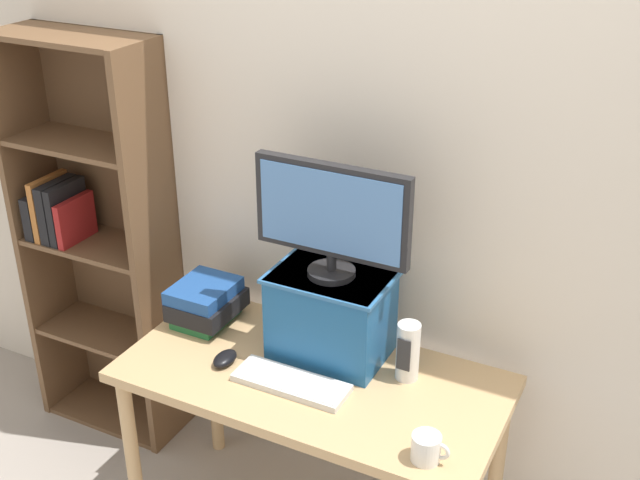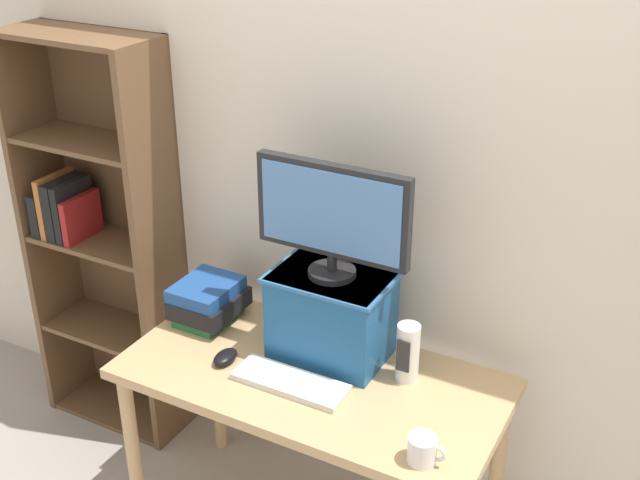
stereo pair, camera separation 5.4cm
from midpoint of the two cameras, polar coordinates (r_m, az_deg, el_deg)
back_wall at (r=2.67m, az=4.26°, el=5.40°), size 7.00×0.08×2.60m
desk at (r=2.67m, az=0.00°, el=-11.08°), size 1.25×0.61×0.72m
bookshelf_unit at (r=3.31m, az=-14.77°, el=0.28°), size 0.61×0.28×1.66m
riser_box at (r=2.64m, az=1.45°, el=-5.24°), size 0.39×0.28×0.30m
computer_monitor at (r=2.47m, az=1.52°, el=1.74°), size 0.52×0.15×0.38m
keyboard at (r=2.57m, az=-1.51°, el=-10.06°), size 0.37×0.13×0.02m
computer_mouse at (r=2.68m, az=-6.17°, el=-8.29°), size 0.06×0.10×0.04m
book_stack at (r=2.88m, az=-7.42°, el=-4.32°), size 0.21×0.25×0.15m
coffee_mug at (r=2.30m, az=8.04°, el=-14.56°), size 0.11×0.08×0.08m
desk_speaker at (r=2.56m, az=6.85°, el=-7.96°), size 0.07×0.08×0.20m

